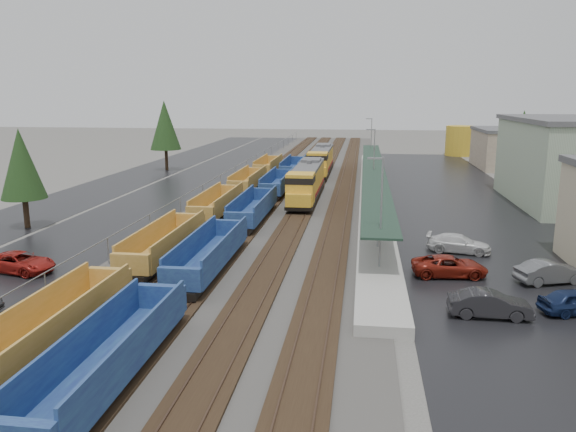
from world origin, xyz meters
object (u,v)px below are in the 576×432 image
well_string_blue (235,229)px  parked_car_east_c (459,244)px  storage_tank (461,141)px  parked_car_east_a (490,304)px  parked_car_east_e (550,272)px  well_string_yellow (195,222)px  locomotive_trail (321,160)px  locomotive_lead (307,182)px  parked_car_east_d (576,302)px  parked_car_west_c (20,263)px  parked_car_east_b (450,266)px

well_string_blue → parked_car_east_c: size_ratio=19.06×
storage_tank → parked_car_east_a: bearing=-98.0°
well_string_blue → parked_car_east_e: 23.53m
well_string_yellow → parked_car_east_c: well_string_yellow is taller
parked_car_east_a → locomotive_trail: bearing=15.0°
locomotive_lead → locomotive_trail: (0.00, 21.00, 0.00)m
well_string_yellow → parked_car_east_d: size_ratio=21.66×
parked_car_west_c → parked_car_east_e: parked_car_east_e is taller
parked_car_east_c → parked_car_east_e: (4.67, -6.61, 0.04)m
storage_tank → parked_car_east_a: 85.88m
well_string_blue → parked_car_east_a: 22.06m
parked_car_west_c → parked_car_east_c: (30.46, 9.04, 0.01)m
parked_car_east_a → parked_car_east_c: 12.96m
storage_tank → parked_car_east_a: storage_tank is taller
locomotive_trail → parked_car_east_c: (13.69, -40.50, -1.55)m
parked_car_east_b → well_string_yellow: bearing=61.5°
storage_tank → parked_car_east_d: bearing=-94.8°
locomotive_lead → storage_tank: 58.31m
parked_car_east_a → parked_car_east_b: (-1.14, 6.95, -0.04)m
locomotive_trail → well_string_yellow: (-8.00, -37.70, -1.11)m
locomotive_trail → parked_car_east_c: locomotive_trail is taller
well_string_yellow → parked_car_east_b: size_ratio=17.96×
well_string_yellow → locomotive_lead: bearing=64.4°
well_string_blue → parked_car_east_c: 17.71m
locomotive_trail → parked_car_west_c: (-16.77, -49.54, -1.56)m
well_string_yellow → parked_car_east_a: 26.50m
locomotive_lead → parked_car_east_d: bearing=-59.9°
locomotive_trail → parked_car_east_d: (18.16, -52.31, -1.55)m
storage_tank → parked_car_west_c: size_ratio=1.18×
locomotive_lead → well_string_blue: locomotive_lead is taller
parked_car_west_c → parked_car_east_d: 35.04m
well_string_blue → locomotive_lead: bearing=78.0°
locomotive_lead → parked_car_east_d: (18.16, -31.31, -1.55)m
locomotive_trail → parked_car_east_d: bearing=-70.9°
well_string_blue → parked_car_east_d: size_ratio=22.22×
locomotive_trail → well_string_blue: (-4.00, -39.78, -1.10)m
well_string_yellow → well_string_blue: 4.51m
locomotive_lead → parked_car_west_c: bearing=-120.4°
parked_car_east_c → parked_car_east_d: size_ratio=1.17×
locomotive_lead → parked_car_east_c: size_ratio=3.85×
well_string_yellow → storage_tank: size_ratio=15.21×
parked_car_east_c → parked_car_east_e: size_ratio=1.08×
parked_car_east_a → parked_car_east_d: parked_car_east_a is taller
well_string_blue → locomotive_trail: bearing=84.3°
well_string_yellow → storage_tank: 76.85m
parked_car_east_d → parked_car_west_c: bearing=69.4°
parked_car_east_b → parked_car_east_d: (6.00, -5.81, 0.01)m
locomotive_lead → parked_car_west_c: (-16.77, -28.54, -1.56)m
parked_car_west_c → well_string_blue: bearing=-40.8°
parked_car_east_b → locomotive_trail: bearing=9.7°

